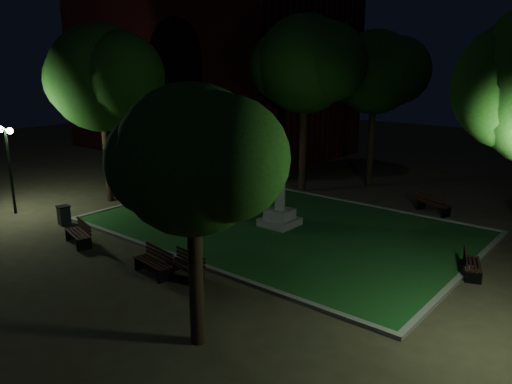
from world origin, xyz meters
TOP-DOWN VIEW (x-y plane):
  - ground at (0.00, 0.00)m, footprint 80.00×80.00m
  - lawn at (0.00, 2.00)m, footprint 15.00×10.00m
  - lawn_kerb at (0.00, 2.00)m, footprint 15.40×10.40m
  - monument at (0.00, 2.00)m, footprint 1.40×1.40m
  - building_main at (-15.86, 13.79)m, footprint 20.00×12.00m
  - tree_west at (-8.89, -0.13)m, footprint 6.19×5.05m
  - tree_north_wl at (-2.57, 7.54)m, footprint 6.07×4.96m
  - tree_se at (3.85, -6.44)m, footprint 4.31×3.52m
  - tree_nw at (-8.11, 10.38)m, footprint 5.48×4.48m
  - tree_far_north at (-0.37, 10.92)m, footprint 5.44×4.44m
  - lamppost_sw at (-10.57, -4.17)m, footprint 1.18×0.28m
  - lamppost_nw at (-11.89, 11.09)m, footprint 1.18×0.28m
  - bench_near_left at (0.70, -3.97)m, footprint 1.56×0.69m
  - bench_near_right at (-0.27, -4.47)m, footprint 1.65×0.75m
  - bench_west_near at (-4.68, -4.49)m, footprint 1.68×0.93m
  - bench_left_side at (-10.71, 3.20)m, footprint 0.87×1.60m
  - bench_right_side at (7.75, 2.02)m, footprint 0.98×1.54m
  - bench_far_side at (4.25, 8.03)m, footprint 1.73×1.10m
  - trash_bin at (-7.33, -3.60)m, footprint 0.55×0.55m
  - bicycle at (-10.03, 5.96)m, footprint 1.85×0.80m

SIDE VIEW (x-z plane):
  - ground at x=0.00m, z-range 0.00..0.00m
  - lawn at x=0.00m, z-range 0.00..0.08m
  - lawn_kerb at x=0.00m, z-range 0.00..0.12m
  - bench_right_side at x=7.75m, z-range -0.02..0.78m
  - bench_near_left at x=0.70m, z-range -0.02..0.81m
  - bench_left_side at x=-10.71m, z-range -0.02..0.81m
  - bench_west_near at x=-4.68m, z-range -0.03..0.85m
  - bench_near_right at x=-0.27m, z-range -0.03..0.85m
  - trash_bin at x=-7.33m, z-range 0.01..0.84m
  - bench_far_side at x=4.25m, z-range -0.03..0.87m
  - bicycle at x=-10.03m, z-range 0.00..0.95m
  - monument at x=0.00m, z-range -0.64..2.56m
  - lamppost_sw at x=-10.57m, z-range 0.84..4.83m
  - lamppost_nw at x=-11.89m, z-range 0.87..5.17m
  - tree_se at x=3.85m, z-range 1.42..7.81m
  - tree_west at x=-8.89m, z-range 1.74..10.28m
  - tree_nw at x=-8.11m, z-range 1.89..10.15m
  - tree_far_north at x=-0.37m, z-range 1.98..10.41m
  - tree_north_wl at x=-2.57m, z-range 2.07..11.18m
  - building_main at x=-15.86m, z-range -0.12..14.88m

